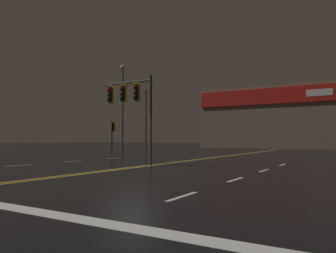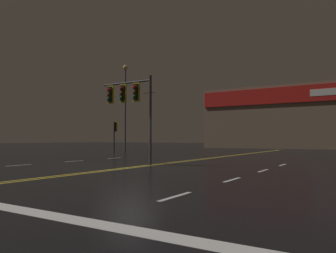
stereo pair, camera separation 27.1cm
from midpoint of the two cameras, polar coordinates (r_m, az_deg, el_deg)
The scene contains 7 objects.
ground_plane at distance 15.14m, azimuth -6.19°, elevation -7.16°, with size 200.00×200.00×0.00m, color black.
road_markings at distance 13.04m, azimuth -6.73°, elevation -7.93°, with size 16.59×60.00×0.01m.
traffic_signal_median at distance 17.40m, azimuth -6.46°, elevation 4.99°, with size 3.16×0.36×4.54m.
traffic_signal_corner_northwest at distance 31.91m, azimuth -9.00°, elevation -0.57°, with size 0.42×0.36×3.04m.
streetlight_near_left at distance 37.61m, azimuth -7.25°, elevation 5.27°, with size 0.56×0.56×9.78m.
building_backdrop at distance 52.43m, azimuth 21.40°, elevation 1.40°, with size 25.36×10.23×8.96m.
utility_pole_row at distance 46.16m, azimuth 21.73°, elevation 2.98°, with size 46.98×0.26×10.91m.
Camera 2 is at (9.35, -11.85, 1.30)m, focal length 35.00 mm.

